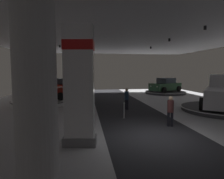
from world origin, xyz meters
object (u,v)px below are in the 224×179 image
object	(u,v)px
pickup_truck_mid_right	(223,94)
display_platform_deep_left	(59,94)
display_car_deep_left	(59,86)
display_car_far_left	(41,91)
brand_sign_pylon	(79,85)
visitor_walking_far	(127,98)
display_platform_mid_right	(222,109)
display_car_deep_right	(165,85)
column_left	(35,75)
display_platform_far_left	(41,102)
visitor_walking_near	(170,109)
display_platform_deep_right	(165,92)

from	to	relation	value
pickup_truck_mid_right	display_platform_deep_left	world-z (taller)	pickup_truck_mid_right
display_car_deep_left	display_car_far_left	distance (m)	6.94
brand_sign_pylon	visitor_walking_far	world-z (taller)	brand_sign_pylon
display_platform_mid_right	display_car_deep_right	distance (m)	10.94
display_platform_mid_right	visitor_walking_far	bearing A→B (deg)	167.55
display_platform_mid_right	display_car_deep_left	world-z (taller)	display_car_deep_left
pickup_truck_mid_right	display_car_deep_left	distance (m)	17.37
brand_sign_pylon	display_car_deep_left	bearing A→B (deg)	100.00
column_left	display_car_far_left	distance (m)	12.29
display_car_far_left	display_platform_far_left	bearing A→B (deg)	-156.24
display_car_far_left	display_platform_mid_right	bearing A→B (deg)	-19.55
pickup_truck_mid_right	display_car_deep_left	bearing A→B (deg)	138.81
display_car_deep_right	brand_sign_pylon	bearing A→B (deg)	-122.78
brand_sign_pylon	display_car_far_left	size ratio (longest dim) A/B	1.00
display_car_far_left	visitor_walking_near	distance (m)	11.33
pickup_truck_mid_right	display_platform_far_left	world-z (taller)	pickup_truck_mid_right
column_left	brand_sign_pylon	xyz separation A→B (m)	(1.09, 2.06, -0.40)
display_car_deep_left	display_platform_deep_left	bearing A→B (deg)	-90.54
display_car_deep_left	visitor_walking_far	bearing A→B (deg)	-58.73
visitor_walking_far	display_platform_deep_left	bearing A→B (deg)	121.35
brand_sign_pylon	display_platform_deep_left	size ratio (longest dim) A/B	0.97
pickup_truck_mid_right	display_car_deep_right	bearing A→B (deg)	89.04
pickup_truck_mid_right	display_platform_deep_right	size ratio (longest dim) A/B	1.09
display_platform_deep_left	display_car_far_left	bearing A→B (deg)	-94.83
pickup_truck_mid_right	visitor_walking_near	distance (m)	6.52
brand_sign_pylon	display_platform_deep_right	bearing A→B (deg)	57.26
visitor_walking_near	visitor_walking_far	world-z (taller)	same
display_car_deep_right	column_left	bearing A→B (deg)	-122.23
display_car_deep_left	display_platform_mid_right	bearing A→B (deg)	-42.24
column_left	display_platform_mid_right	bearing A→B (deg)	33.02
display_platform_mid_right	display_platform_deep_right	bearing A→B (deg)	88.17
display_car_far_left	brand_sign_pylon	bearing A→B (deg)	-70.26
pickup_truck_mid_right	display_car_far_left	distance (m)	14.38
column_left	visitor_walking_far	world-z (taller)	column_left
visitor_walking_far	visitor_walking_near	bearing A→B (deg)	-74.19
display_car_deep_right	visitor_walking_near	world-z (taller)	display_car_deep_right
visitor_walking_far	brand_sign_pylon	bearing A→B (deg)	-116.35
display_platform_deep_right	display_platform_far_left	size ratio (longest dim) A/B	1.05
display_platform_deep_right	display_car_far_left	distance (m)	15.13
display_platform_deep_left	display_car_far_left	distance (m)	6.98
display_car_far_left	display_car_deep_left	bearing A→B (deg)	85.19
display_platform_mid_right	display_platform_deep_left	bearing A→B (deg)	137.83
display_car_far_left	visitor_walking_far	bearing A→B (deg)	-25.97
display_platform_mid_right	display_platform_deep_right	world-z (taller)	display_platform_deep_right
brand_sign_pylon	visitor_walking_near	xyz separation A→B (m)	(4.56, 1.94, -1.45)
display_platform_deep_left	display_platform_far_left	distance (m)	6.92
display_platform_far_left	display_car_far_left	xyz separation A→B (m)	(0.03, 0.01, 0.93)
display_platform_mid_right	display_platform_deep_right	distance (m)	10.89
column_left	display_platform_deep_right	world-z (taller)	column_left
display_car_deep_left	display_car_deep_right	xyz separation A→B (m)	(13.25, -0.80, 0.04)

